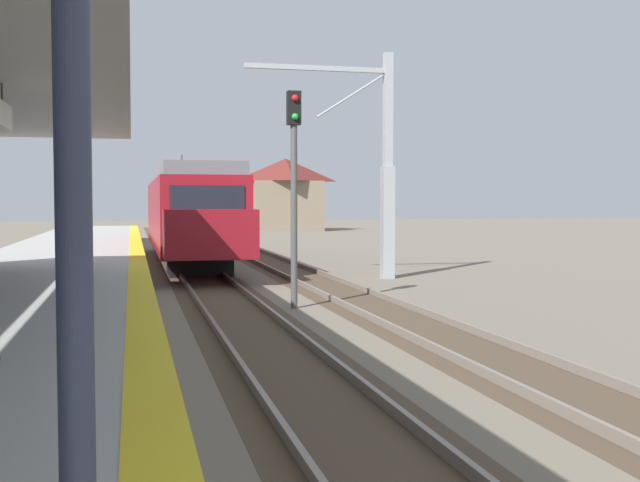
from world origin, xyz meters
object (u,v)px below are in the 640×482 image
Objects in this scene: approaching_train at (188,211)px; distant_trackside_house at (286,193)px; catenary_pylon_far_side at (379,171)px; rail_signal_post at (294,176)px.

distant_trackside_house is at bearing 72.81° from approaching_train.
catenary_pylon_far_side reaches higher than approaching_train.
distant_trackside_house is at bearing 83.09° from catenary_pylon_far_side.
catenary_pylon_far_side reaches higher than distant_trackside_house.
distant_trackside_house is (5.33, 43.98, -0.27)m from catenary_pylon_far_side.
catenary_pylon_far_side reaches higher than rail_signal_post.
catenary_pylon_far_side is (4.24, 6.61, 0.41)m from rail_signal_post.
approaching_train is 37.41m from distant_trackside_house.
catenary_pylon_far_side is at bearing 57.33° from rail_signal_post.
rail_signal_post is at bearing -122.67° from catenary_pylon_far_side.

